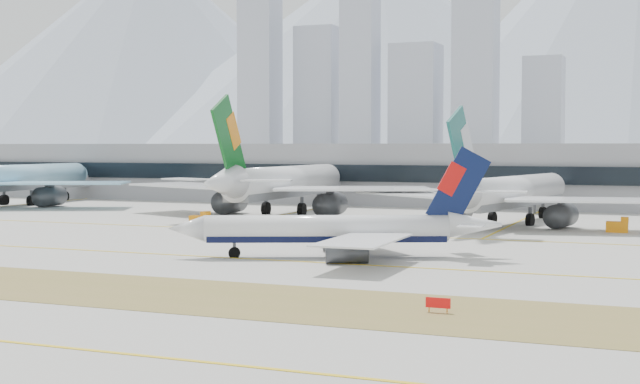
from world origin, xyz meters
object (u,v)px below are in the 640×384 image
at_px(widebody_korean, 14,180).
at_px(terminal, 450,173).
at_px(widebody_cathay, 509,194).
at_px(widebody_eva, 282,184).
at_px(taxiing_airliner, 339,230).

distance_m(widebody_korean, terminal, 107.62).
relative_size(widebody_korean, widebody_cathay, 1.12).
relative_size(widebody_eva, terminal, 0.24).
bearing_deg(widebody_eva, widebody_korean, 87.37).
distance_m(widebody_eva, widebody_cathay, 48.77).
distance_m(widebody_cathay, terminal, 63.50).
relative_size(taxiing_airliner, widebody_cathay, 0.71).
xyz_separation_m(taxiing_airliner, widebody_cathay, (12.23, 55.70, 2.13)).
xyz_separation_m(widebody_eva, terminal, (23.16, 52.24, 1.06)).
height_order(taxiing_airliner, terminal, terminal).
relative_size(widebody_eva, widebody_cathay, 1.16).
distance_m(widebody_korean, widebody_cathay, 121.24).
xyz_separation_m(taxiing_airliner, widebody_korean, (-108.67, 64.67, 2.71)).
relative_size(widebody_korean, terminal, 0.23).
height_order(widebody_korean, widebody_eva, widebody_eva).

